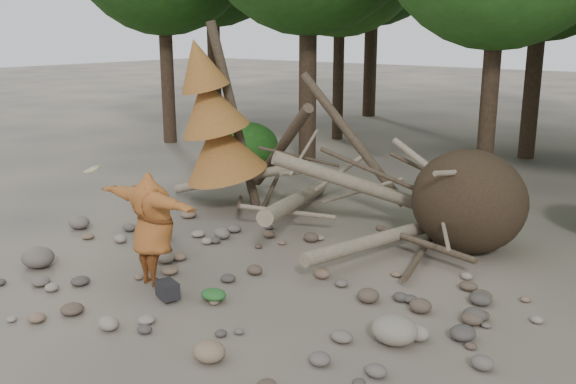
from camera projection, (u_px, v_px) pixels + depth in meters
The scene contains 13 objects.
ground at pixel (211, 287), 10.61m from camera, with size 120.00×120.00×0.00m, color #514C44.
deadfall_pile at pixel (438, 199), 12.40m from camera, with size 8.55×5.24×3.30m.
dead_conifer at pixel (215, 121), 14.51m from camera, with size 2.06×2.16×4.35m.
bush_left at pixel (248, 146), 19.20m from camera, with size 1.80×1.80×1.44m, color #1C4A13.
bush_mid at pixel (454, 177), 15.95m from camera, with size 1.40×1.40×1.12m, color #255D1B.
frisbee_thrower at pixel (152, 229), 10.35m from camera, with size 2.34×0.90×1.93m.
backpack at pixel (168, 293), 10.06m from camera, with size 0.39×0.26×0.26m, color black.
cloth_green at pixel (214, 297), 10.02m from camera, with size 0.43×0.36×0.16m, color #255E26.
cloth_orange at pixel (213, 296), 10.14m from camera, with size 0.27×0.22×0.10m, color #B5751F.
boulder_front_left at pixel (38, 257), 11.47m from camera, with size 0.62×0.56×0.37m, color #635B52.
boulder_front_right at pixel (209, 351), 8.24m from camera, with size 0.44×0.40×0.27m, color #866D54.
boulder_mid_right at pixel (394, 330), 8.69m from camera, with size 0.65×0.58×0.39m, color gray.
boulder_mid_left at pixel (79, 222), 13.67m from camera, with size 0.47×0.42×0.28m, color #675E56.
Camera 1 is at (7.09, -7.00, 4.17)m, focal length 40.00 mm.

